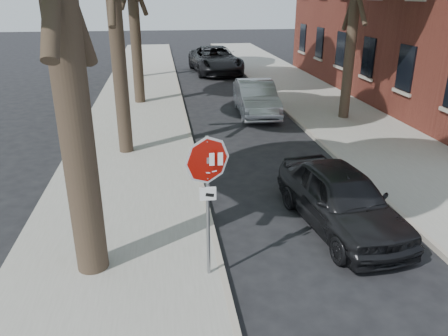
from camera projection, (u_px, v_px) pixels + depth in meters
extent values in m
plane|color=black|center=(247.00, 275.00, 8.07)|extent=(120.00, 120.00, 0.00)
cube|color=gray|center=(136.00, 114.00, 18.75)|extent=(4.00, 55.00, 0.12)
cube|color=gray|center=(326.00, 107.00, 19.87)|extent=(4.00, 55.00, 0.12)
cube|color=#9E9384|center=(184.00, 112.00, 19.02)|extent=(0.12, 55.00, 0.13)
cube|color=#9E9384|center=(282.00, 108.00, 19.60)|extent=(0.12, 55.00, 0.13)
cylinder|color=gray|center=(208.00, 209.00, 7.45)|extent=(0.06, 0.06, 2.60)
cube|color=#99999E|center=(207.00, 160.00, 7.09)|extent=(0.05, 0.06, 0.10)
cylinder|color=#99999E|center=(207.00, 160.00, 7.09)|extent=(0.76, 0.32, 0.82)
cylinder|color=white|center=(207.00, 160.00, 7.07)|extent=(0.76, 0.32, 0.82)
cylinder|color=#B90F07|center=(207.00, 161.00, 7.07)|extent=(0.68, 0.29, 0.74)
cube|color=white|center=(195.00, 160.00, 7.02)|extent=(0.08, 0.00, 0.22)
cube|color=white|center=(203.00, 160.00, 7.04)|extent=(0.08, 0.00, 0.22)
cube|color=white|center=(212.00, 159.00, 7.06)|extent=(0.08, 0.00, 0.22)
cube|color=white|center=(220.00, 159.00, 7.08)|extent=(0.08, 0.00, 0.22)
cube|color=silver|center=(201.00, 172.00, 7.11)|extent=(0.08, 0.00, 0.03)
cube|color=silver|center=(208.00, 173.00, 7.13)|extent=(0.08, 0.00, 0.03)
cube|color=silver|center=(214.00, 171.00, 7.14)|extent=(0.08, 0.00, 0.03)
cube|color=white|center=(208.00, 194.00, 7.30)|extent=(0.28, 0.02, 0.24)
cube|color=black|center=(210.00, 195.00, 7.30)|extent=(0.15, 0.00, 0.08)
cylinder|color=black|center=(355.00, 0.00, 16.35)|extent=(0.40, 0.40, 9.00)
imported|color=black|center=(341.00, 198.00, 9.51)|extent=(2.11, 4.22, 1.38)
imported|color=#A3A4AB|center=(256.00, 98.00, 18.62)|extent=(1.72, 4.40, 1.42)
imported|color=black|center=(215.00, 60.00, 28.53)|extent=(3.26, 6.30, 1.70)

